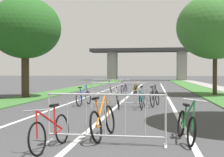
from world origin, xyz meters
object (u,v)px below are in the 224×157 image
bicycle_silver_8 (111,89)px  tree_right_maple_mid (215,27)px  crowd_barrier_nearest (105,119)px  bicycle_green_4 (186,125)px  bicycle_purple_9 (124,89)px  crowd_barrier_second (119,95)px  tree_left_oak_near (25,28)px  crowd_barrier_third (111,87)px  bicycle_red_1 (51,131)px  bicycle_white_6 (118,99)px  bicycle_yellow_7 (135,89)px  bicycle_teal_2 (142,100)px  bicycle_blue_5 (84,98)px  bicycle_orange_0 (103,121)px  bicycle_black_3 (155,98)px

bicycle_silver_8 → tree_right_maple_mid: bearing=-8.2°
crowd_barrier_nearest → bicycle_green_4: bearing=16.6°
bicycle_silver_8 → bicycle_purple_9: (0.91, -0.01, 0.01)m
crowd_barrier_nearest → bicycle_purple_9: 14.20m
tree_right_maple_mid → crowd_barrier_second: size_ratio=2.63×
tree_left_oak_near → crowd_barrier_second: (6.07, -3.94, -3.58)m
crowd_barrier_third → bicycle_red_1: (0.94, -14.22, -0.17)m
tree_right_maple_mid → bicycle_white_6: tree_right_maple_mid is taller
bicycle_yellow_7 → bicycle_purple_9: bicycle_yellow_7 is taller
bicycle_teal_2 → bicycle_silver_8: 8.11m
bicycle_red_1 → bicycle_yellow_7: (0.69, 14.66, 0.02)m
bicycle_yellow_7 → bicycle_red_1: bearing=76.8°
crowd_barrier_third → bicycle_purple_9: (0.86, 0.47, -0.14)m
crowd_barrier_second → bicycle_red_1: crowd_barrier_second is taller
tree_right_maple_mid → bicycle_blue_5: 10.84m
bicycle_green_4 → bicycle_silver_8: (-3.66, 13.67, 0.02)m
bicycle_orange_0 → bicycle_red_1: bicycle_orange_0 is taller
bicycle_silver_8 → bicycle_green_4: bearing=-84.3°
tree_right_maple_mid → bicycle_white_6: (-5.43, -7.85, -4.11)m
tree_left_oak_near → bicycle_orange_0: (6.44, -10.19, -3.72)m
bicycle_black_3 → bicycle_silver_8: (-2.97, 6.82, -0.01)m
crowd_barrier_nearest → bicycle_purple_9: crowd_barrier_nearest is taller
bicycle_white_6 → bicycle_red_1: bearing=80.2°
crowd_barrier_second → bicycle_white_6: bearing=-92.4°
bicycle_red_1 → bicycle_green_4: (2.66, 1.03, -0.00)m
crowd_barrier_second → bicycle_red_1: size_ratio=1.57×
crowd_barrier_third → bicycle_yellow_7: bearing=15.2°
bicycle_orange_0 → bicycle_red_1: (-0.83, -1.13, -0.03)m
bicycle_green_4 → bicycle_purple_9: bicycle_green_4 is taller
bicycle_orange_0 → bicycle_red_1: bearing=-119.5°
crowd_barrier_nearest → bicycle_orange_0: crowd_barrier_nearest is taller
tree_right_maple_mid → bicycle_yellow_7: size_ratio=3.92×
crowd_barrier_second → bicycle_white_6: (-0.02, -0.39, -0.14)m
bicycle_green_4 → bicycle_red_1: bearing=14.3°
bicycle_red_1 → bicycle_purple_9: (-0.08, 14.69, 0.03)m
tree_left_oak_near → bicycle_yellow_7: 8.04m
tree_right_maple_mid → crowd_barrier_third: size_ratio=2.62×
bicycle_green_4 → bicycle_silver_8: 14.15m
crowd_barrier_nearest → bicycle_black_3: size_ratio=1.50×
bicycle_blue_5 → tree_left_oak_near: bearing=150.4°
bicycle_red_1 → bicycle_white_6: 7.00m
tree_right_maple_mid → bicycle_teal_2: size_ratio=3.88×
bicycle_white_6 → tree_right_maple_mid: bearing=-130.8°
tree_right_maple_mid → bicycle_green_4: bearing=-103.1°
bicycle_green_4 → bicycle_white_6: bicycle_white_6 is taller
crowd_barrier_third → bicycle_blue_5: bearing=-92.5°
tree_left_oak_near → crowd_barrier_third: (4.67, 2.90, -3.58)m
tree_right_maple_mid → bicycle_green_4: 14.76m
bicycle_teal_2 → bicycle_purple_9: (-1.56, 7.71, 0.03)m
tree_right_maple_mid → bicycle_teal_2: (-4.39, -7.86, -4.13)m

